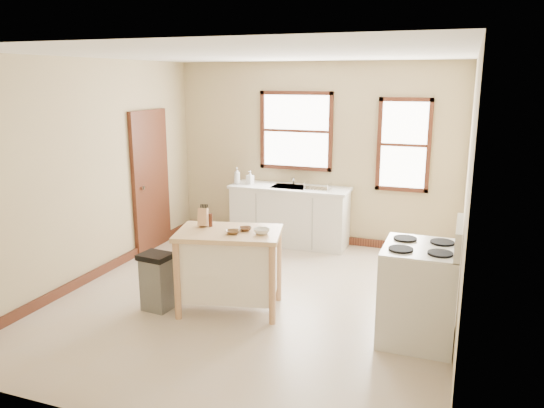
# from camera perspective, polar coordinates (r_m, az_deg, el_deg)

# --- Properties ---
(floor) EXTENTS (5.00, 5.00, 0.00)m
(floor) POSITION_cam_1_polar(r_m,az_deg,el_deg) (6.39, -1.82, -10.20)
(floor) COLOR #BBA894
(floor) RESTS_ON ground
(ceiling) EXTENTS (5.00, 5.00, 0.00)m
(ceiling) POSITION_cam_1_polar(r_m,az_deg,el_deg) (5.85, -2.04, 15.78)
(ceiling) COLOR white
(ceiling) RESTS_ON ground
(wall_back) EXTENTS (4.50, 0.04, 2.80)m
(wall_back) POSITION_cam_1_polar(r_m,az_deg,el_deg) (8.30, 4.60, 5.38)
(wall_back) COLOR tan
(wall_back) RESTS_ON ground
(wall_left) EXTENTS (0.04, 5.00, 2.80)m
(wall_left) POSITION_cam_1_polar(r_m,az_deg,el_deg) (7.11, -19.01, 3.32)
(wall_left) COLOR tan
(wall_left) RESTS_ON ground
(wall_right) EXTENTS (0.04, 5.00, 2.80)m
(wall_right) POSITION_cam_1_polar(r_m,az_deg,el_deg) (5.54, 20.18, 0.50)
(wall_right) COLOR tan
(wall_right) RESTS_ON ground
(window_main) EXTENTS (1.17, 0.06, 1.22)m
(window_main) POSITION_cam_1_polar(r_m,az_deg,el_deg) (8.32, 2.60, 7.86)
(window_main) COLOR #36150E
(window_main) RESTS_ON wall_back
(window_side) EXTENTS (0.77, 0.06, 1.37)m
(window_side) POSITION_cam_1_polar(r_m,az_deg,el_deg) (8.00, 13.99, 6.17)
(window_side) COLOR #36150E
(window_side) RESTS_ON wall_back
(door_left) EXTENTS (0.06, 0.90, 2.10)m
(door_left) POSITION_cam_1_polar(r_m,az_deg,el_deg) (8.18, -12.91, 2.48)
(door_left) COLOR #36150E
(door_left) RESTS_ON ground
(baseboard_back) EXTENTS (4.50, 0.04, 0.12)m
(baseboard_back) POSITION_cam_1_polar(r_m,az_deg,el_deg) (8.56, 4.38, -3.55)
(baseboard_back) COLOR #36150E
(baseboard_back) RESTS_ON ground
(baseboard_left) EXTENTS (0.04, 5.00, 0.12)m
(baseboard_left) POSITION_cam_1_polar(r_m,az_deg,el_deg) (7.43, -18.03, -6.91)
(baseboard_left) COLOR #36150E
(baseboard_left) RESTS_ON ground
(sink_counter) EXTENTS (1.86, 0.62, 0.92)m
(sink_counter) POSITION_cam_1_polar(r_m,az_deg,el_deg) (8.29, 1.92, -1.22)
(sink_counter) COLOR silver
(sink_counter) RESTS_ON ground
(faucet) EXTENTS (0.03, 0.03, 0.22)m
(faucet) POSITION_cam_1_polar(r_m,az_deg,el_deg) (8.33, 2.34, 2.87)
(faucet) COLOR silver
(faucet) RESTS_ON sink_counter
(soap_bottle_a) EXTENTS (0.13, 0.13, 0.26)m
(soap_bottle_a) POSITION_cam_1_polar(r_m,az_deg,el_deg) (8.37, -3.79, 3.05)
(soap_bottle_a) COLOR #B2B2B2
(soap_bottle_a) RESTS_ON sink_counter
(soap_bottle_b) EXTENTS (0.12, 0.12, 0.21)m
(soap_bottle_b) POSITION_cam_1_polar(r_m,az_deg,el_deg) (8.37, -2.37, 2.87)
(soap_bottle_b) COLOR #B2B2B2
(soap_bottle_b) RESTS_ON sink_counter
(dish_rack) EXTENTS (0.41, 0.33, 0.09)m
(dish_rack) POSITION_cam_1_polar(r_m,az_deg,el_deg) (7.99, 4.98, 1.91)
(dish_rack) COLOR silver
(dish_rack) RESTS_ON sink_counter
(kitchen_island) EXTENTS (1.27, 0.96, 0.92)m
(kitchen_island) POSITION_cam_1_polar(r_m,az_deg,el_deg) (5.98, -4.57, -7.15)
(kitchen_island) COLOR tan
(kitchen_island) RESTS_ON ground
(knife_block) EXTENTS (0.12, 0.12, 0.20)m
(knife_block) POSITION_cam_1_polar(r_m,az_deg,el_deg) (6.01, -7.44, -1.49)
(knife_block) COLOR tan
(knife_block) RESTS_ON kitchen_island
(pepper_grinder) EXTENTS (0.06, 0.06, 0.15)m
(pepper_grinder) POSITION_cam_1_polar(r_m,az_deg,el_deg) (6.01, -6.63, -1.71)
(pepper_grinder) COLOR #451E12
(pepper_grinder) RESTS_ON kitchen_island
(bowl_a) EXTENTS (0.20, 0.20, 0.04)m
(bowl_a) POSITION_cam_1_polar(r_m,az_deg,el_deg) (5.72, -4.25, -3.03)
(bowl_a) COLOR brown
(bowl_a) RESTS_ON kitchen_island
(bowl_b) EXTENTS (0.19, 0.19, 0.04)m
(bowl_b) POSITION_cam_1_polar(r_m,az_deg,el_deg) (5.83, -2.89, -2.70)
(bowl_b) COLOR brown
(bowl_b) RESTS_ON kitchen_island
(bowl_c) EXTENTS (0.20, 0.20, 0.06)m
(bowl_c) POSITION_cam_1_polar(r_m,az_deg,el_deg) (5.71, -1.12, -2.94)
(bowl_c) COLOR silver
(bowl_c) RESTS_ON kitchen_island
(trash_bin) EXTENTS (0.37, 0.32, 0.66)m
(trash_bin) POSITION_cam_1_polar(r_m,az_deg,el_deg) (6.15, -12.30, -8.17)
(trash_bin) COLOR #585856
(trash_bin) RESTS_ON ground
(gas_stove) EXTENTS (0.78, 0.79, 1.24)m
(gas_stove) POSITION_cam_1_polar(r_m,az_deg,el_deg) (5.46, 15.59, -7.93)
(gas_stove) COLOR silver
(gas_stove) RESTS_ON ground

